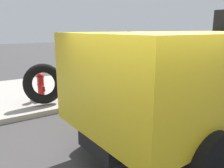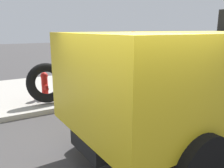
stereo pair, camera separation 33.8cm
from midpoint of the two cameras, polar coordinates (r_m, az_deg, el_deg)
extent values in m
cube|color=#ADA89E|center=(9.42, -18.82, -2.03)|extent=(36.00, 5.00, 0.15)
cylinder|color=red|center=(8.23, -14.99, -0.87)|extent=(0.21, 0.21, 0.70)
sphere|color=red|center=(8.14, -15.16, 1.94)|extent=(0.25, 0.25, 0.25)
cylinder|color=red|center=(8.03, -14.64, -0.58)|extent=(0.10, 0.17, 0.10)
cylinder|color=red|center=(8.39, -15.39, -0.04)|extent=(0.10, 0.17, 0.10)
cylinder|color=red|center=(8.05, -14.61, -1.16)|extent=(0.12, 0.17, 0.12)
torus|color=black|center=(7.60, -14.47, 0.28)|extent=(1.28, 0.66, 1.29)
cylinder|color=gray|center=(8.96, 5.96, 5.61)|extent=(0.06, 0.06, 2.22)
cylinder|color=red|center=(8.86, 6.23, 10.27)|extent=(0.76, 0.02, 0.76)
cube|color=gold|center=(4.95, 20.50, 2.51)|extent=(4.87, 2.63, 1.60)
cube|color=black|center=(6.06, 26.13, -5.22)|extent=(7.02, 1.09, 0.24)
cylinder|color=black|center=(5.32, 0.51, -7.68)|extent=(1.11, 0.33, 1.10)
camera|label=1|loc=(0.17, -88.43, 0.37)|focal=37.33mm
camera|label=2|loc=(0.17, 91.57, -0.37)|focal=37.33mm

